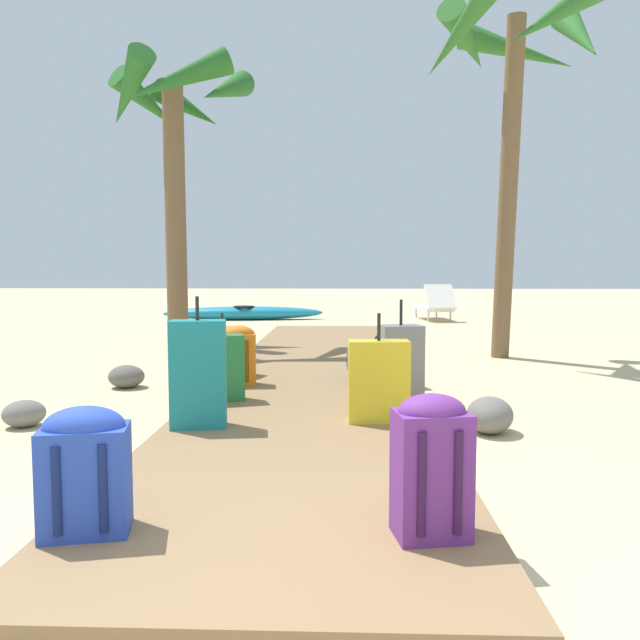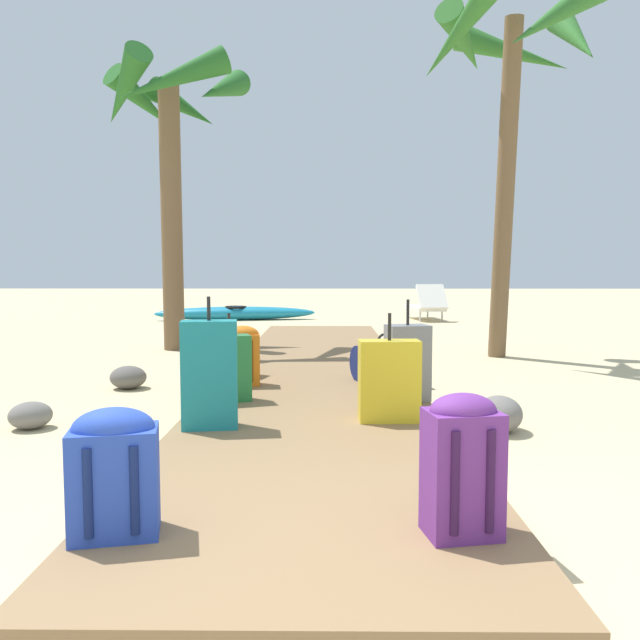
{
  "view_description": "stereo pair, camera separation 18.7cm",
  "coord_description": "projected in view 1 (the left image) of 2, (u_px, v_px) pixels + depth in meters",
  "views": [
    {
      "loc": [
        0.29,
        -1.75,
        1.14
      ],
      "look_at": [
        0.03,
        5.4,
        0.55
      ],
      "focal_mm": 35.43,
      "sensor_mm": 36.0,
      "label": 1
    },
    {
      "loc": [
        0.1,
        -1.76,
        1.14
      ],
      "look_at": [
        0.03,
        5.4,
        0.55
      ],
      "focal_mm": 35.43,
      "sensor_mm": 36.0,
      "label": 2
    }
  ],
  "objects": [
    {
      "name": "ground_plane",
      "position": [
        311.0,
        393.0,
        5.76
      ],
      "size": [
        60.0,
        60.0,
        0.0
      ],
      "primitive_type": "plane",
      "color": "#CCB789"
    },
    {
      "name": "boardwalk",
      "position": [
        316.0,
        371.0,
        6.74
      ],
      "size": [
        1.85,
        9.82,
        0.08
      ],
      "primitive_type": "cube",
      "color": "olive",
      "rests_on": "ground"
    },
    {
      "name": "suitcase_teal",
      "position": [
        198.0,
        374.0,
        4.18
      ],
      "size": [
        0.39,
        0.24,
        0.87
      ],
      "color": "#197A7F",
      "rests_on": "boardwalk"
    },
    {
      "name": "backpack_orange",
      "position": [
        238.0,
        354.0,
        5.71
      ],
      "size": [
        0.33,
        0.25,
        0.54
      ],
      "color": "orange",
      "rests_on": "boardwalk"
    },
    {
      "name": "duffel_bag_navy",
      "position": [
        382.0,
        362.0,
        6.0
      ],
      "size": [
        0.67,
        0.51,
        0.45
      ],
      "color": "navy",
      "rests_on": "boardwalk"
    },
    {
      "name": "suitcase_grey",
      "position": [
        401.0,
        363.0,
        5.03
      ],
      "size": [
        0.37,
        0.3,
        0.81
      ],
      "color": "slate",
      "rests_on": "boardwalk"
    },
    {
      "name": "backpack_blue",
      "position": [
        85.0,
        467.0,
        2.5
      ],
      "size": [
        0.38,
        0.29,
        0.51
      ],
      "color": "#2847B7",
      "rests_on": "boardwalk"
    },
    {
      "name": "backpack_olive",
      "position": [
        232.0,
        349.0,
        6.25
      ],
      "size": [
        0.37,
        0.33,
        0.49
      ],
      "color": "olive",
      "rests_on": "boardwalk"
    },
    {
      "name": "backpack_purple",
      "position": [
        431.0,
        462.0,
        2.47
      ],
      "size": [
        0.32,
        0.26,
        0.57
      ],
      "color": "#6B2D84",
      "rests_on": "boardwalk"
    },
    {
      "name": "suitcase_green",
      "position": [
        223.0,
        368.0,
        5.04
      ],
      "size": [
        0.37,
        0.28,
        0.7
      ],
      "color": "#237538",
      "rests_on": "boardwalk"
    },
    {
      "name": "suitcase_yellow",
      "position": [
        378.0,
        381.0,
        4.35
      ],
      "size": [
        0.43,
        0.22,
        0.75
      ],
      "color": "gold",
      "rests_on": "boardwalk"
    },
    {
      "name": "palm_tree_near_right",
      "position": [
        518.0,
        62.0,
        7.55
      ],
      "size": [
        2.26,
        2.3,
        4.51
      ],
      "color": "brown",
      "rests_on": "ground"
    },
    {
      "name": "palm_tree_near_left",
      "position": [
        175.0,
        128.0,
        8.54
      ],
      "size": [
        2.07,
        1.98,
        3.96
      ],
      "color": "brown",
      "rests_on": "ground"
    },
    {
      "name": "lounge_chair",
      "position": [
        435.0,
        305.0,
        13.84
      ],
      "size": [
        0.77,
        1.59,
        0.8
      ],
      "color": "white",
      "rests_on": "ground"
    },
    {
      "name": "kayak",
      "position": [
        244.0,
        313.0,
        13.97
      ],
      "size": [
        3.56,
        1.05,
        0.31
      ],
      "color": "teal",
      "rests_on": "ground"
    },
    {
      "name": "rock_left_far",
      "position": [
        126.0,
        376.0,
        6.02
      ],
      "size": [
        0.45,
        0.44,
        0.22
      ],
      "primitive_type": "ellipsoid",
      "rotation": [
        0.0,
        0.0,
        1.13
      ],
      "color": "#5B5651",
      "rests_on": "ground"
    },
    {
      "name": "rock_left_mid",
      "position": [
        24.0,
        414.0,
        4.53
      ],
      "size": [
        0.39,
        0.38,
        0.19
      ],
      "primitive_type": "ellipsoid",
      "rotation": [
        0.0,
        0.0,
        2.09
      ],
      "color": "slate",
      "rests_on": "ground"
    },
    {
      "name": "rock_right_mid",
      "position": [
        490.0,
        415.0,
        4.36
      ],
      "size": [
        0.41,
        0.46,
        0.25
      ],
      "primitive_type": "ellipsoid",
      "rotation": [
        0.0,
        0.0,
        1.3
      ],
      "color": "slate",
      "rests_on": "ground"
    },
    {
      "name": "rock_left_near",
      "position": [
        199.0,
        352.0,
        7.49
      ],
      "size": [
        0.44,
        0.48,
        0.29
      ],
      "primitive_type": "ellipsoid",
      "rotation": [
        0.0,
        0.0,
        1.98
      ],
      "color": "gray",
      "rests_on": "ground"
    }
  ]
}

